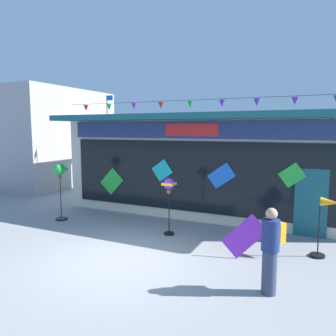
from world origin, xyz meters
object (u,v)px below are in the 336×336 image
(wind_spinner_left, at_px, (169,190))
(display_kite_on_ground, at_px, (244,236))
(kite_shop_building, at_px, (210,162))
(person_near_camera, at_px, (271,249))
(wind_spinner_center_left, at_px, (326,217))
(wind_spinner_far_left, at_px, (60,176))

(wind_spinner_left, xyz_separation_m, display_kite_on_ground, (2.39, -0.79, -0.82))
(kite_shop_building, height_order, display_kite_on_ground, kite_shop_building)
(display_kite_on_ground, bearing_deg, wind_spinner_left, 161.70)
(person_near_camera, bearing_deg, kite_shop_building, 149.96)
(wind_spinner_center_left, xyz_separation_m, person_near_camera, (-0.98, -2.36, -0.13))
(kite_shop_building, distance_m, wind_spinner_left, 3.72)
(wind_spinner_center_left, xyz_separation_m, display_kite_on_ground, (-1.79, -0.82, -0.48))
(person_near_camera, bearing_deg, wind_spinner_center_left, 100.10)
(kite_shop_building, xyz_separation_m, wind_spinner_left, (-0.09, -3.69, -0.48))
(wind_spinner_left, height_order, person_near_camera, wind_spinner_left)
(wind_spinner_far_left, relative_size, wind_spinner_center_left, 1.30)
(kite_shop_building, height_order, person_near_camera, kite_shop_building)
(kite_shop_building, distance_m, wind_spinner_center_left, 5.55)
(wind_spinner_far_left, distance_m, display_kite_on_ground, 6.55)
(wind_spinner_left, height_order, wind_spinner_center_left, wind_spinner_left)
(kite_shop_building, distance_m, wind_spinner_far_left, 5.65)
(wind_spinner_center_left, distance_m, person_near_camera, 2.55)
(wind_spinner_left, bearing_deg, display_kite_on_ground, -18.30)
(wind_spinner_far_left, xyz_separation_m, wind_spinner_left, (4.05, 0.15, -0.18))
(kite_shop_building, relative_size, wind_spinner_center_left, 7.14)
(person_near_camera, height_order, display_kite_on_ground, person_near_camera)
(display_kite_on_ground, bearing_deg, kite_shop_building, 117.18)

